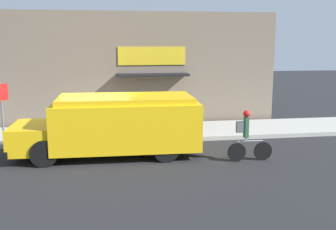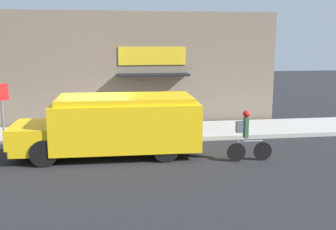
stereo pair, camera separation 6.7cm
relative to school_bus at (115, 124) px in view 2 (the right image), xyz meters
name	(u,v)px [view 2 (the right image)]	position (x,y,z in m)	size (l,w,h in m)	color
ground_plane	(97,145)	(-0.66, 1.40, -1.06)	(70.00, 70.00, 0.00)	#232326
sidewalk	(98,134)	(-0.66, 2.89, -0.98)	(28.00, 2.97, 0.17)	#ADAAA3
storefront	(99,70)	(-0.60, 4.65, 1.48)	(16.35, 1.01, 5.10)	#756656
school_bus	(115,124)	(0.00, 0.00, 0.00)	(6.13, 2.82, 2.01)	yellow
cyclist	(247,136)	(4.11, -1.34, -0.22)	(1.49, 0.23, 1.66)	black
stop_sign_post	(1,102)	(-4.02, 1.77, 0.56)	(0.45, 0.45, 2.18)	slate
trash_bin	(63,121)	(-2.04, 2.89, -0.41)	(0.46, 0.46, 0.97)	slate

